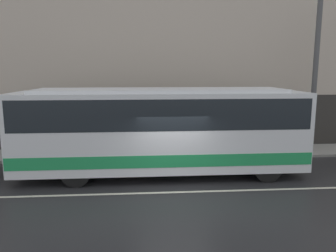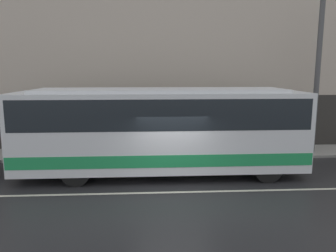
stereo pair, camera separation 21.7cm
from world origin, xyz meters
TOP-DOWN VIEW (x-y plane):
  - ground_plane at (0.00, 0.00)m, footprint 60.00×60.00m
  - sidewalk at (0.00, 5.14)m, footprint 60.00×2.27m
  - building_facade at (0.00, 6.42)m, footprint 60.00×0.35m
  - lane_stripe at (0.00, 0.00)m, footprint 54.00×0.14m
  - transit_bus at (-0.35, 1.91)m, footprint 10.98×2.51m
  - utility_pole_near at (7.22, 4.78)m, footprint 0.24×0.24m

SIDE VIEW (x-z plane):
  - ground_plane at x=0.00m, z-range 0.00..0.00m
  - lane_stripe at x=0.00m, z-range 0.00..0.01m
  - sidewalk at x=0.00m, z-range 0.00..0.12m
  - transit_bus at x=-0.35m, z-range 0.21..3.61m
  - utility_pole_near at x=7.22m, z-range 0.12..7.32m
  - building_facade at x=0.00m, z-range -0.21..13.00m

